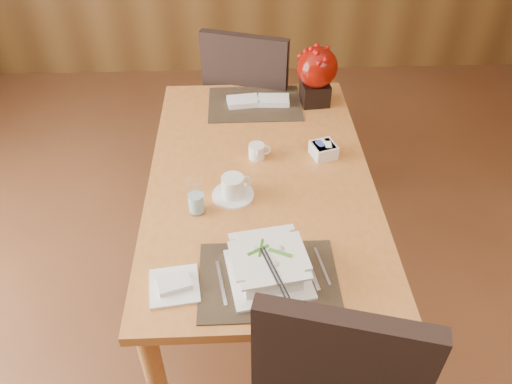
{
  "coord_description": "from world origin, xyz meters",
  "views": [
    {
      "loc": [
        -0.08,
        -0.98,
        2.02
      ],
      "look_at": [
        -0.03,
        0.35,
        0.87
      ],
      "focal_mm": 35.0,
      "sensor_mm": 36.0,
      "label": 1
    }
  ],
  "objects_px": {
    "dining_table": "(260,192)",
    "berry_decor": "(317,73)",
    "far_chair": "(252,102)",
    "bread_plate": "(174,286)",
    "water_glass": "(196,196)",
    "sugar_caddy": "(323,150)",
    "soup_setting": "(269,266)",
    "creamer_jug": "(257,151)",
    "coffee_cup": "(233,188)"
  },
  "relations": [
    {
      "from": "dining_table",
      "to": "berry_decor",
      "type": "height_order",
      "value": "berry_decor"
    },
    {
      "from": "far_chair",
      "to": "bread_plate",
      "type": "bearing_deg",
      "value": 97.02
    },
    {
      "from": "dining_table",
      "to": "water_glass",
      "type": "relative_size",
      "value": 10.13
    },
    {
      "from": "dining_table",
      "to": "bread_plate",
      "type": "height_order",
      "value": "bread_plate"
    },
    {
      "from": "dining_table",
      "to": "sugar_caddy",
      "type": "bearing_deg",
      "value": 22.8
    },
    {
      "from": "soup_setting",
      "to": "creamer_jug",
      "type": "relative_size",
      "value": 3.38
    },
    {
      "from": "dining_table",
      "to": "sugar_caddy",
      "type": "height_order",
      "value": "sugar_caddy"
    },
    {
      "from": "coffee_cup",
      "to": "soup_setting",
      "type": "bearing_deg",
      "value": -74.48
    },
    {
      "from": "berry_decor",
      "to": "far_chair",
      "type": "bearing_deg",
      "value": 133.27
    },
    {
      "from": "water_glass",
      "to": "far_chair",
      "type": "relative_size",
      "value": 0.15
    },
    {
      "from": "berry_decor",
      "to": "bread_plate",
      "type": "bearing_deg",
      "value": -117.98
    },
    {
      "from": "coffee_cup",
      "to": "far_chair",
      "type": "bearing_deg",
      "value": 83.99
    },
    {
      "from": "berry_decor",
      "to": "bread_plate",
      "type": "xyz_separation_m",
      "value": [
        -0.59,
        -1.12,
        -0.16
      ]
    },
    {
      "from": "dining_table",
      "to": "water_glass",
      "type": "distance_m",
      "value": 0.37
    },
    {
      "from": "dining_table",
      "to": "berry_decor",
      "type": "relative_size",
      "value": 5.24
    },
    {
      "from": "coffee_cup",
      "to": "bread_plate",
      "type": "distance_m",
      "value": 0.48
    },
    {
      "from": "soup_setting",
      "to": "far_chair",
      "type": "relative_size",
      "value": 0.29
    },
    {
      "from": "water_glass",
      "to": "sugar_caddy",
      "type": "relative_size",
      "value": 1.53
    },
    {
      "from": "soup_setting",
      "to": "berry_decor",
      "type": "bearing_deg",
      "value": 65.42
    },
    {
      "from": "coffee_cup",
      "to": "sugar_caddy",
      "type": "relative_size",
      "value": 1.68
    },
    {
      "from": "creamer_jug",
      "to": "far_chair",
      "type": "bearing_deg",
      "value": 83.42
    },
    {
      "from": "creamer_jug",
      "to": "soup_setting",
      "type": "bearing_deg",
      "value": -95.34
    },
    {
      "from": "dining_table",
      "to": "coffee_cup",
      "type": "relative_size",
      "value": 9.24
    },
    {
      "from": "soup_setting",
      "to": "water_glass",
      "type": "height_order",
      "value": "water_glass"
    },
    {
      "from": "sugar_caddy",
      "to": "berry_decor",
      "type": "distance_m",
      "value": 0.46
    },
    {
      "from": "soup_setting",
      "to": "coffee_cup",
      "type": "distance_m",
      "value": 0.42
    },
    {
      "from": "water_glass",
      "to": "far_chair",
      "type": "xyz_separation_m",
      "value": [
        0.24,
        1.08,
        -0.25
      ]
    },
    {
      "from": "creamer_jug",
      "to": "sugar_caddy",
      "type": "height_order",
      "value": "creamer_jug"
    },
    {
      "from": "dining_table",
      "to": "water_glass",
      "type": "xyz_separation_m",
      "value": [
        -0.25,
        -0.21,
        0.17
      ]
    },
    {
      "from": "soup_setting",
      "to": "coffee_cup",
      "type": "relative_size",
      "value": 1.82
    },
    {
      "from": "far_chair",
      "to": "dining_table",
      "type": "bearing_deg",
      "value": 109.02
    },
    {
      "from": "bread_plate",
      "to": "far_chair",
      "type": "distance_m",
      "value": 1.48
    },
    {
      "from": "coffee_cup",
      "to": "creamer_jug",
      "type": "height_order",
      "value": "coffee_cup"
    },
    {
      "from": "dining_table",
      "to": "coffee_cup",
      "type": "bearing_deg",
      "value": -130.19
    },
    {
      "from": "creamer_jug",
      "to": "far_chair",
      "type": "distance_m",
      "value": 0.78
    },
    {
      "from": "water_glass",
      "to": "far_chair",
      "type": "distance_m",
      "value": 1.14
    },
    {
      "from": "creamer_jug",
      "to": "far_chair",
      "type": "xyz_separation_m",
      "value": [
        0.0,
        0.76,
        -0.21
      ]
    },
    {
      "from": "creamer_jug",
      "to": "bread_plate",
      "type": "bearing_deg",
      "value": -119.48
    },
    {
      "from": "water_glass",
      "to": "bread_plate",
      "type": "xyz_separation_m",
      "value": [
        -0.06,
        -0.35,
        -0.07
      ]
    },
    {
      "from": "bread_plate",
      "to": "dining_table",
      "type": "bearing_deg",
      "value": 61.92
    },
    {
      "from": "soup_setting",
      "to": "far_chair",
      "type": "bearing_deg",
      "value": 80.72
    },
    {
      "from": "bread_plate",
      "to": "creamer_jug",
      "type": "bearing_deg",
      "value": 66.78
    },
    {
      "from": "dining_table",
      "to": "creamer_jug",
      "type": "relative_size",
      "value": 17.19
    },
    {
      "from": "dining_table",
      "to": "soup_setting",
      "type": "height_order",
      "value": "soup_setting"
    },
    {
      "from": "water_glass",
      "to": "soup_setting",
      "type": "bearing_deg",
      "value": -52.61
    },
    {
      "from": "dining_table",
      "to": "creamer_jug",
      "type": "xyz_separation_m",
      "value": [
        -0.01,
        0.12,
        0.13
      ]
    },
    {
      "from": "creamer_jug",
      "to": "berry_decor",
      "type": "height_order",
      "value": "berry_decor"
    },
    {
      "from": "berry_decor",
      "to": "coffee_cup",
      "type": "bearing_deg",
      "value": -120.53
    },
    {
      "from": "soup_setting",
      "to": "far_chair",
      "type": "height_order",
      "value": "far_chair"
    },
    {
      "from": "dining_table",
      "to": "bread_plate",
      "type": "bearing_deg",
      "value": -118.08
    }
  ]
}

